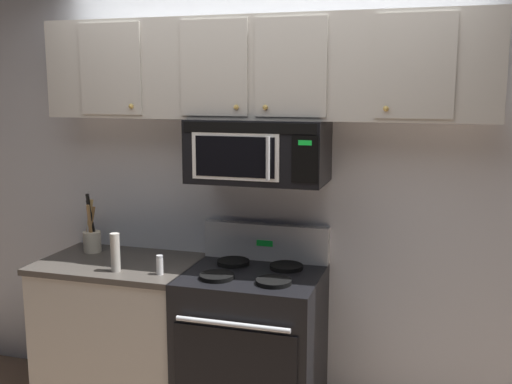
{
  "coord_description": "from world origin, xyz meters",
  "views": [
    {
      "loc": [
        0.94,
        -2.66,
        1.92
      ],
      "look_at": [
        0.0,
        0.49,
        1.35
      ],
      "focal_mm": 42.11,
      "sensor_mm": 36.0,
      "label": 1
    }
  ],
  "objects_px": {
    "pepper_mill": "(115,252)",
    "over_range_microwave": "(259,151)",
    "utensil_crock_cream": "(92,236)",
    "salt_shaker": "(160,265)",
    "stove_range": "(253,346)"
  },
  "relations": [
    {
      "from": "salt_shaker",
      "to": "pepper_mill",
      "type": "xyz_separation_m",
      "value": [
        -0.26,
        -0.02,
        0.06
      ]
    },
    {
      "from": "pepper_mill",
      "to": "salt_shaker",
      "type": "bearing_deg",
      "value": 3.55
    },
    {
      "from": "pepper_mill",
      "to": "over_range_microwave",
      "type": "bearing_deg",
      "value": 21.81
    },
    {
      "from": "stove_range",
      "to": "pepper_mill",
      "type": "bearing_deg",
      "value": -166.23
    },
    {
      "from": "stove_range",
      "to": "utensil_crock_cream",
      "type": "distance_m",
      "value": 1.23
    },
    {
      "from": "over_range_microwave",
      "to": "stove_range",
      "type": "bearing_deg",
      "value": -89.86
    },
    {
      "from": "over_range_microwave",
      "to": "utensil_crock_cream",
      "type": "distance_m",
      "value": 1.24
    },
    {
      "from": "pepper_mill",
      "to": "utensil_crock_cream",
      "type": "bearing_deg",
      "value": 137.39
    },
    {
      "from": "stove_range",
      "to": "pepper_mill",
      "type": "height_order",
      "value": "same"
    },
    {
      "from": "stove_range",
      "to": "pepper_mill",
      "type": "distance_m",
      "value": 0.94
    },
    {
      "from": "stove_range",
      "to": "utensil_crock_cream",
      "type": "bearing_deg",
      "value": 172.92
    },
    {
      "from": "utensil_crock_cream",
      "to": "pepper_mill",
      "type": "relative_size",
      "value": 1.75
    },
    {
      "from": "utensil_crock_cream",
      "to": "salt_shaker",
      "type": "height_order",
      "value": "utensil_crock_cream"
    },
    {
      "from": "salt_shaker",
      "to": "stove_range",
      "type": "bearing_deg",
      "value": 18.99
    },
    {
      "from": "utensil_crock_cream",
      "to": "pepper_mill",
      "type": "distance_m",
      "value": 0.47
    }
  ]
}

